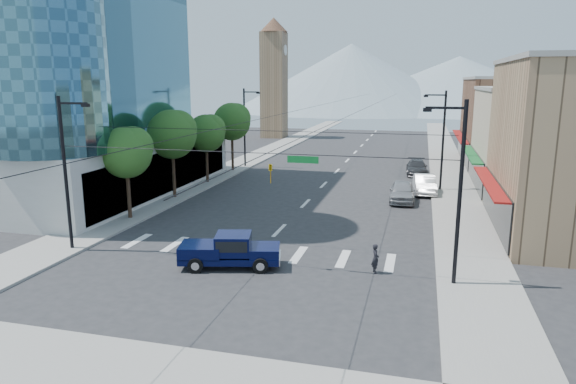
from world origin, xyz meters
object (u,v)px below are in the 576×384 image
(parked_car_mid, at_px, (425,184))
(parked_car_far, at_px, (417,168))
(parked_car_near, at_px, (402,191))
(pedestrian, at_px, (375,259))
(pickup_truck, at_px, (230,250))

(parked_car_mid, xyz_separation_m, parked_car_far, (-0.80, 9.50, -0.06))
(parked_car_far, bearing_deg, parked_car_near, -96.84)
(pedestrian, relative_size, parked_car_near, 0.31)
(pedestrian, xyz_separation_m, parked_car_far, (1.69, 30.19, -0.02))
(parked_car_near, bearing_deg, parked_car_mid, 62.70)
(pickup_truck, bearing_deg, pedestrian, -5.75)
(pedestrian, height_order, parked_car_far, pedestrian)
(pedestrian, xyz_separation_m, parked_car_mid, (2.48, 20.70, 0.04))
(parked_car_near, bearing_deg, parked_car_far, 84.04)
(pedestrian, bearing_deg, pickup_truck, 75.41)
(pickup_truck, relative_size, parked_car_far, 1.08)
(pedestrian, relative_size, parked_car_mid, 0.31)
(parked_car_near, distance_m, parked_car_mid, 4.15)
(parked_car_mid, relative_size, parked_car_far, 0.95)
(pedestrian, bearing_deg, parked_car_near, -24.95)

